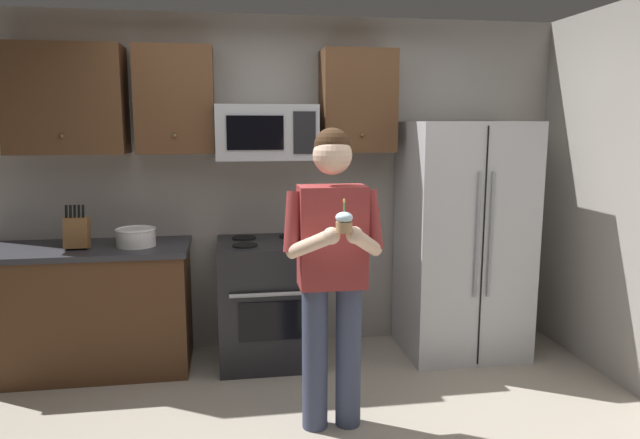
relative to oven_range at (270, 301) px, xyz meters
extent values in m
cube|color=gray|center=(0.15, 0.39, 0.84)|extent=(4.40, 0.10, 2.60)
cube|color=black|center=(0.00, 0.00, 0.00)|extent=(0.76, 0.66, 0.92)
cube|color=black|center=(0.00, -0.33, -0.04)|extent=(0.48, 0.01, 0.28)
cylinder|color=#99999E|center=(0.00, -0.36, 0.16)|extent=(0.60, 0.03, 0.03)
cylinder|color=black|center=(-0.18, -0.14, 0.46)|extent=(0.18, 0.18, 0.01)
cylinder|color=black|center=(0.18, -0.14, 0.46)|extent=(0.18, 0.18, 0.01)
cylinder|color=black|center=(-0.18, 0.14, 0.46)|extent=(0.18, 0.18, 0.01)
cylinder|color=black|center=(0.18, 0.14, 0.46)|extent=(0.18, 0.18, 0.01)
cube|color=#9EA0A5|center=(0.00, 0.12, 1.26)|extent=(0.74, 0.40, 0.40)
cube|color=black|center=(-0.09, -0.08, 1.26)|extent=(0.40, 0.01, 0.24)
cube|color=black|center=(0.26, -0.08, 1.26)|extent=(0.16, 0.01, 0.30)
cube|color=#B7BABF|center=(1.50, -0.04, 0.44)|extent=(0.90, 0.72, 1.80)
cylinder|color=gray|center=(1.45, -0.41, 0.54)|extent=(0.02, 0.02, 0.90)
cylinder|color=gray|center=(1.55, -0.41, 0.54)|extent=(0.02, 0.02, 0.90)
cube|color=black|center=(1.50, -0.40, 0.44)|extent=(0.01, 0.01, 1.74)
cube|color=#4C301C|center=(-1.40, 0.17, 1.49)|extent=(0.80, 0.34, 0.76)
sphere|color=brown|center=(-1.40, -0.01, 1.24)|extent=(0.03, 0.03, 0.03)
cube|color=#4C301C|center=(-0.65, 0.17, 1.49)|extent=(0.55, 0.34, 0.76)
sphere|color=brown|center=(-0.65, -0.01, 1.24)|extent=(0.03, 0.03, 0.03)
cube|color=#4C301C|center=(0.70, 0.17, 1.49)|extent=(0.55, 0.34, 0.76)
sphere|color=brown|center=(0.70, -0.01, 1.24)|extent=(0.03, 0.03, 0.03)
cube|color=#4C301C|center=(-1.30, 0.02, -0.02)|extent=(1.40, 0.62, 0.88)
cube|color=#2D2D33|center=(-1.30, 0.02, 0.44)|extent=(1.44, 0.66, 0.04)
cube|color=brown|center=(-1.34, -0.03, 0.57)|extent=(0.16, 0.15, 0.24)
cylinder|color=black|center=(-1.39, -0.05, 0.72)|extent=(0.02, 0.04, 0.09)
cylinder|color=black|center=(-1.37, -0.05, 0.72)|extent=(0.02, 0.04, 0.09)
cylinder|color=black|center=(-1.34, -0.05, 0.72)|extent=(0.02, 0.04, 0.09)
cylinder|color=black|center=(-1.31, -0.05, 0.72)|extent=(0.02, 0.04, 0.09)
cylinder|color=black|center=(-1.28, -0.05, 0.72)|extent=(0.02, 0.04, 0.09)
cylinder|color=white|center=(-0.95, -0.01, 0.52)|extent=(0.27, 0.27, 0.12)
torus|color=white|center=(-0.95, -0.01, 0.58)|extent=(0.28, 0.28, 0.02)
cylinder|color=#383F59|center=(0.19, -1.04, -0.03)|extent=(0.15, 0.15, 0.86)
cylinder|color=#383F59|center=(0.39, -1.04, -0.03)|extent=(0.15, 0.15, 0.86)
cube|color=maroon|center=(0.29, -1.04, 0.69)|extent=(0.38, 0.22, 0.58)
sphere|color=beige|center=(0.29, -1.04, 1.15)|extent=(0.22, 0.22, 0.22)
sphere|color=#382314|center=(0.29, -1.03, 1.20)|extent=(0.20, 0.20, 0.20)
cylinder|color=maroon|center=(0.06, -1.07, 0.78)|extent=(0.15, 0.18, 0.35)
cylinder|color=beige|center=(0.14, -1.23, 0.69)|extent=(0.26, 0.33, 0.21)
sphere|color=beige|center=(0.23, -1.36, 0.76)|extent=(0.09, 0.09, 0.09)
cylinder|color=maroon|center=(0.51, -1.07, 0.78)|extent=(0.15, 0.18, 0.35)
cylinder|color=beige|center=(0.44, -1.23, 0.69)|extent=(0.26, 0.33, 0.21)
sphere|color=beige|center=(0.35, -1.36, 0.76)|extent=(0.09, 0.09, 0.09)
cylinder|color=#A87F56|center=(0.29, -1.38, 0.80)|extent=(0.08, 0.08, 0.06)
ellipsoid|color=silver|center=(0.29, -1.38, 0.85)|extent=(0.09, 0.09, 0.06)
cylinder|color=#4CBF66|center=(0.29, -1.38, 0.90)|extent=(0.01, 0.01, 0.06)
ellipsoid|color=#FFD159|center=(0.29, -1.38, 0.94)|extent=(0.01, 0.01, 0.02)
camera|label=1|loc=(-0.28, -4.19, 1.31)|focal=32.34mm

